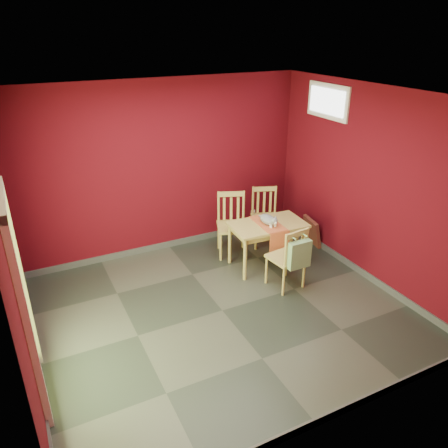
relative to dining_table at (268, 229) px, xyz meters
name	(u,v)px	position (x,y,z in m)	size (l,w,h in m)	color
ground	(222,310)	(-1.14, -0.77, -0.61)	(4.50, 4.50, 0.00)	#2D342D
room_shell	(222,307)	(-1.14, -0.77, -0.56)	(4.50, 4.50, 4.50)	#4C0711
doorway	(22,298)	(-3.37, -1.17, 0.52)	(0.06, 1.01, 2.13)	#B7D838
window	(328,101)	(1.09, 0.23, 1.74)	(0.05, 0.90, 0.50)	white
outlet_plate	(253,213)	(0.46, 1.22, -0.31)	(0.08, 0.01, 0.12)	silver
dining_table	(268,229)	(0.00, 0.00, 0.00)	(1.14, 0.71, 0.69)	tan
table_runner	(272,229)	(0.00, -0.11, 0.04)	(0.35, 0.68, 0.33)	#C15A31
chair_far_left	(232,224)	(-0.29, 0.58, -0.10)	(0.60, 0.60, 1.00)	tan
chair_far_right	(265,216)	(0.37, 0.65, -0.12)	(0.57, 0.57, 0.95)	tan
chair_near	(288,257)	(-0.07, -0.66, -0.13)	(0.48, 0.48, 0.93)	tan
tote_bag	(299,254)	(-0.06, -0.88, 0.01)	(0.32, 0.19, 0.45)	#74A26B
cat	(268,218)	(-0.01, 0.00, 0.18)	(0.20, 0.38, 0.19)	slate
picture_frame	(312,231)	(1.05, 0.26, -0.38)	(0.22, 0.47, 0.45)	brown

